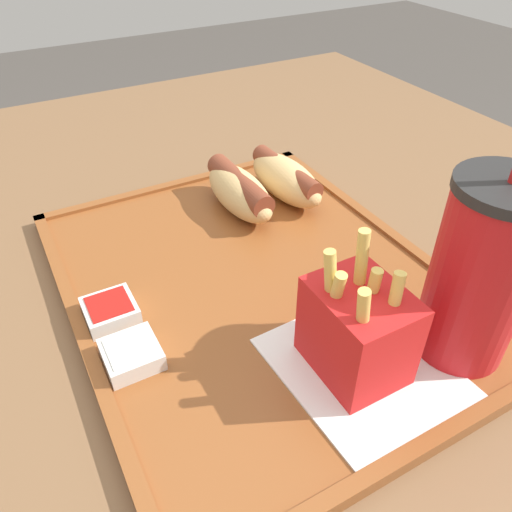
{
  "coord_description": "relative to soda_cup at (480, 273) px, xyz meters",
  "views": [
    {
      "loc": [
        0.35,
        -0.2,
        1.09
      ],
      "look_at": [
        0.02,
        -0.02,
        0.8
      ],
      "focal_mm": 35.0,
      "sensor_mm": 36.0,
      "label": 1
    }
  ],
  "objects": [
    {
      "name": "dining_table",
      "position": [
        -0.17,
        -0.09,
        -0.47
      ],
      "size": [
        1.23,
        1.07,
        0.76
      ],
      "color": "brown",
      "rests_on": "ground_plane"
    },
    {
      "name": "food_tray",
      "position": [
        -0.16,
        -0.11,
        -0.08
      ],
      "size": [
        0.44,
        0.35,
        0.01
      ],
      "color": "brown",
      "rests_on": "dining_table"
    },
    {
      "name": "paper_napkin",
      "position": [
        -0.02,
        -0.08,
        -0.08
      ],
      "size": [
        0.15,
        0.13,
        0.0
      ],
      "color": "white",
      "rests_on": "food_tray"
    },
    {
      "name": "soda_cup",
      "position": [
        0.0,
        0.0,
        0.0
      ],
      "size": [
        0.08,
        0.08,
        0.19
      ],
      "color": "red",
      "rests_on": "food_tray"
    },
    {
      "name": "hot_dog_far",
      "position": [
        -0.28,
        0.0,
        -0.05
      ],
      "size": [
        0.13,
        0.06,
        0.05
      ],
      "color": "#DBB270",
      "rests_on": "food_tray"
    },
    {
      "name": "hot_dog_near",
      "position": [
        -0.28,
        -0.06,
        -0.05
      ],
      "size": [
        0.13,
        0.05,
        0.05
      ],
      "color": "#DBB270",
      "rests_on": "food_tray"
    },
    {
      "name": "fries_carton",
      "position": [
        -0.02,
        -0.09,
        -0.04
      ],
      "size": [
        0.08,
        0.06,
        0.12
      ],
      "color": "red",
      "rests_on": "food_tray"
    },
    {
      "name": "sauce_cup_mayo",
      "position": [
        -0.11,
        -0.25,
        -0.07
      ],
      "size": [
        0.04,
        0.04,
        0.02
      ],
      "color": "silver",
      "rests_on": "food_tray"
    },
    {
      "name": "sauce_cup_ketchup",
      "position": [
        -0.17,
        -0.25,
        -0.07
      ],
      "size": [
        0.04,
        0.04,
        0.02
      ],
      "color": "silver",
      "rests_on": "food_tray"
    }
  ]
}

